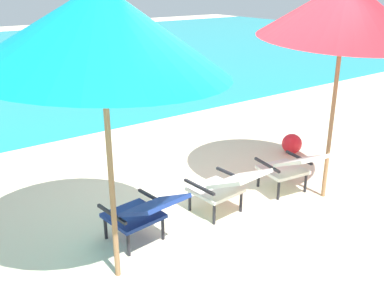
{
  "coord_description": "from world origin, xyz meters",
  "views": [
    {
      "loc": [
        -2.92,
        -3.7,
        2.6
      ],
      "look_at": [
        0.0,
        0.23,
        0.75
      ],
      "focal_mm": 40.97,
      "sensor_mm": 36.0,
      "label": 1
    }
  ],
  "objects": [
    {
      "name": "lounge_chair_left",
      "position": [
        -1.0,
        -0.29,
        0.4
      ],
      "size": [
        0.62,
        0.93,
        0.68
      ],
      "color": "navy",
      "rests_on": "ground_plane"
    },
    {
      "name": "ground_plane",
      "position": [
        0.0,
        4.0,
        0.0
      ],
      "size": [
        40.0,
        40.0,
        0.0
      ],
      "primitive_type": "plane",
      "color": "beige"
    },
    {
      "name": "beach_umbrella_right",
      "position": [
        1.41,
        -0.68,
        2.29
      ],
      "size": [
        2.25,
        2.28,
        2.67
      ],
      "color": "olive",
      "rests_on": "ground_plane"
    },
    {
      "name": "lounge_chair_center",
      "position": [
        0.07,
        -0.33,
        0.4
      ],
      "size": [
        0.6,
        0.91,
        0.68
      ],
      "color": "silver",
      "rests_on": "ground_plane"
    },
    {
      "name": "beach_ball",
      "position": [
        2.21,
        0.55,
        0.16
      ],
      "size": [
        0.32,
        0.32,
        0.32
      ],
      "primitive_type": "sphere",
      "color": "red",
      "rests_on": "ground_plane"
    },
    {
      "name": "beach_umbrella_left",
      "position": [
        -1.44,
        -0.55,
        2.25
      ],
      "size": [
        2.89,
        2.88,
        2.64
      ],
      "color": "olive",
      "rests_on": "ground_plane"
    },
    {
      "name": "lounge_chair_right",
      "position": [
        1.1,
        -0.4,
        0.4
      ],
      "size": [
        0.66,
        0.94,
        0.68
      ],
      "color": "silver",
      "rests_on": "ground_plane"
    }
  ]
}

